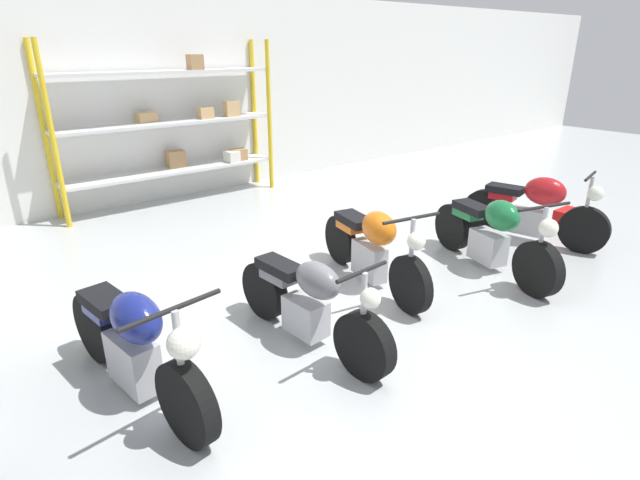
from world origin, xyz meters
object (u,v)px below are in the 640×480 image
motorcycle_green (493,235)px  motorcycle_red (535,208)px  motorcycle_blue (135,344)px  motorcycle_grey (309,303)px  motorcycle_orange (373,246)px  toolbox (567,218)px  shelving_rack (176,124)px

motorcycle_green → motorcycle_red: bearing=114.4°
motorcycle_blue → motorcycle_green: motorcycle_blue is taller
motorcycle_grey → motorcycle_red: motorcycle_red is taller
motorcycle_green → motorcycle_blue: bearing=-78.7°
motorcycle_grey → motorcycle_orange: bearing=108.2°
motorcycle_green → motorcycle_red: (1.33, 0.21, 0.04)m
motorcycle_grey → motorcycle_blue: bearing=-102.8°
motorcycle_orange → motorcycle_blue: bearing=-73.0°
toolbox → motorcycle_orange: bearing=173.7°
motorcycle_blue → motorcycle_red: bearing=81.1°
shelving_rack → motorcycle_red: shelving_rack is taller
shelving_rack → toolbox: shelving_rack is taller
motorcycle_grey → motorcycle_red: 4.13m
motorcycle_orange → motorcycle_green: motorcycle_green is taller
shelving_rack → motorcycle_green: size_ratio=1.82×
motorcycle_grey → toolbox: bearing=87.3°
motorcycle_orange → motorcycle_red: size_ratio=1.05×
motorcycle_blue → motorcycle_red: 5.66m
toolbox → motorcycle_blue: bearing=179.1°
motorcycle_orange → motorcycle_red: motorcycle_red is taller
motorcycle_orange → toolbox: motorcycle_orange is taller
motorcycle_green → motorcycle_orange: bearing=-97.6°
motorcycle_blue → motorcycle_green: (4.33, -0.31, -0.02)m
motorcycle_green → shelving_rack: bearing=-146.5°
shelving_rack → toolbox: 6.67m
shelving_rack → toolbox: (4.09, -5.12, -1.24)m
motorcycle_blue → shelving_rack: bearing=144.7°
shelving_rack → motorcycle_red: 6.02m
motorcycle_green → toolbox: 2.38m
motorcycle_orange → motorcycle_green: size_ratio=0.98×
motorcycle_blue → motorcycle_green: size_ratio=0.99×
motorcycle_blue → motorcycle_orange: size_ratio=1.01×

